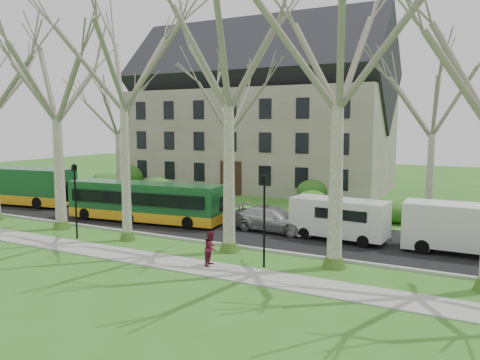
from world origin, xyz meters
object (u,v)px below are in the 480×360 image
Objects in this scene: van_a at (339,220)px; van_b at (464,229)px; pedestrian_b at (211,248)px; bus_follow at (145,202)px; sedan at (274,219)px; bus_lead at (6,185)px.

van_a is 6.47m from van_b.
van_b reaches higher than van_a.
van_a reaches higher than pedestrian_b.
sedan is (8.92, 1.35, -0.61)m from bus_follow.
bus_lead is 2.31× the size of van_a.
bus_lead is at bearing 96.38° from sedan.
bus_follow is 13.15m from van_a.
van_a is at bearing -179.18° from van_b.
van_a is 8.52m from pedestrian_b.
van_a reaches higher than sedan.
van_b is at bearing -64.61° from pedestrian_b.
van_a is 3.31× the size of pedestrian_b.
van_b is at bearing 5.88° from van_a.
sedan is 7.83m from pedestrian_b.
bus_follow is at bearing 44.14° from pedestrian_b.
bus_lead is 25.05m from pedestrian_b.
bus_follow reaches higher than sedan.
bus_follow reaches higher than pedestrian_b.
bus_follow is 2.10× the size of sedan.
pedestrian_b is at bearing -143.94° from van_b.
bus_follow is 9.04m from sedan.
van_a is at bearing -6.43° from bus_lead.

